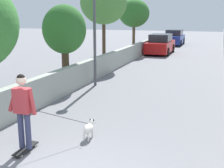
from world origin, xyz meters
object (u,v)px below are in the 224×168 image
(lamp_post, at_px, (94,14))
(skateboard, at_px, (26,149))
(tree_left_far, at_px, (134,13))
(car_far, at_px, (174,38))
(tree_left_mid, at_px, (64,30))
(car_near, at_px, (160,45))
(dog, at_px, (88,128))
(tree_left_near, at_px, (104,2))
(person_skateboarder, at_px, (23,106))

(lamp_post, bearing_deg, skateboard, -170.90)
(tree_left_far, xyz_separation_m, car_far, (8.30, -2.00, -2.41))
(tree_left_mid, distance_m, car_near, 12.52)
(tree_left_far, relative_size, dog, 2.85)
(lamp_post, distance_m, skateboard, 7.30)
(lamp_post, bearing_deg, dog, -158.88)
(skateboard, bearing_deg, tree_left_near, 12.70)
(car_near, relative_size, car_far, 1.04)
(car_far, bearing_deg, car_near, 180.00)
(tree_left_near, bearing_deg, lamp_post, -162.88)
(skateboard, distance_m, car_near, 18.54)
(lamp_post, distance_m, person_skateboarder, 6.95)
(person_skateboarder, distance_m, dog, 1.76)
(dog, bearing_deg, car_near, 4.92)
(tree_left_near, relative_size, tree_left_far, 1.19)
(tree_left_mid, relative_size, car_near, 0.82)
(lamp_post, height_order, car_near, lamp_post)
(person_skateboarder, height_order, dog, person_skateboarder)
(lamp_post, bearing_deg, tree_left_mid, 104.54)
(dog, distance_m, car_near, 17.43)
(tree_left_mid, xyz_separation_m, dog, (-5.09, -3.36, -2.12))
(tree_left_near, bearing_deg, car_far, -8.72)
(lamp_post, xyz_separation_m, person_skateboarder, (-6.58, -1.05, -1.96))
(tree_left_near, height_order, skateboard, tree_left_near)
(skateboard, bearing_deg, lamp_post, 9.10)
(tree_left_near, xyz_separation_m, tree_left_far, (6.00, -0.20, -0.61))
(tree_left_near, bearing_deg, tree_left_far, -1.87)
(tree_left_near, distance_m, dog, 11.74)
(skateboard, bearing_deg, tree_left_mid, 20.35)
(dog, bearing_deg, lamp_post, 21.12)
(tree_left_mid, height_order, car_far, tree_left_mid)
(skateboard, xyz_separation_m, dog, (1.16, -1.04, 0.21))
(car_near, bearing_deg, person_skateboarder, -178.59)
(lamp_post, relative_size, skateboard, 5.54)
(tree_left_far, bearing_deg, tree_left_mid, -179.34)
(car_far, bearing_deg, tree_left_mid, 174.62)
(tree_left_mid, bearing_deg, person_skateboarder, -159.65)
(tree_left_far, bearing_deg, person_skateboarder, -172.14)
(person_skateboarder, bearing_deg, car_near, 1.41)
(car_near, bearing_deg, tree_left_far, 110.99)
(tree_left_near, bearing_deg, dog, -160.81)
(dog, height_order, car_near, car_near)
(person_skateboarder, bearing_deg, dog, -41.75)
(car_near, distance_m, car_far, 7.53)
(tree_left_near, xyz_separation_m, lamp_post, (-5.17, -1.59, -0.69))
(lamp_post, distance_m, dog, 6.44)
(lamp_post, xyz_separation_m, car_far, (19.47, -0.60, -2.33))
(tree_left_near, distance_m, car_far, 14.78)
(car_near, height_order, car_far, same)
(car_far, bearing_deg, skateboard, -179.00)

